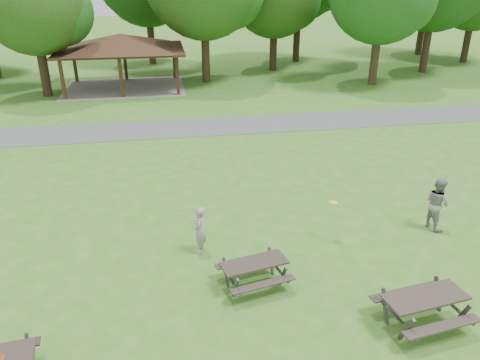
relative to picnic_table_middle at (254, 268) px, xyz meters
name	(u,v)px	position (x,y,z in m)	size (l,w,h in m)	color
ground	(229,285)	(-0.69, 0.10, -0.57)	(160.00, 160.00, 0.00)	#3A7220
asphalt_path	(191,127)	(-0.69, 14.10, -0.56)	(120.00, 3.20, 0.02)	#4F4F52
pavilion	(121,44)	(-4.69, 24.10, 2.49)	(8.60, 7.01, 3.76)	#3A2315
tree_row_d	(34,5)	(-9.60, 22.63, 5.20)	(6.93, 6.60, 9.27)	black
picnic_table_middle	(254,268)	(0.00, 0.00, 0.00)	(2.05, 1.78, 0.77)	#2D2621
picnic_table_far	(425,303)	(3.71, -2.20, 0.07)	(2.23, 1.89, 0.87)	#312923
frisbee_in_flight	(334,202)	(2.91, 2.00, 0.71)	(0.29, 0.29, 0.02)	yellow
frisbee_thrower	(200,230)	(-1.29, 1.89, 0.19)	(0.55, 0.36, 1.52)	#969598
frisbee_catcher	(437,203)	(6.53, 2.08, 0.32)	(0.86, 0.67, 1.78)	gray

